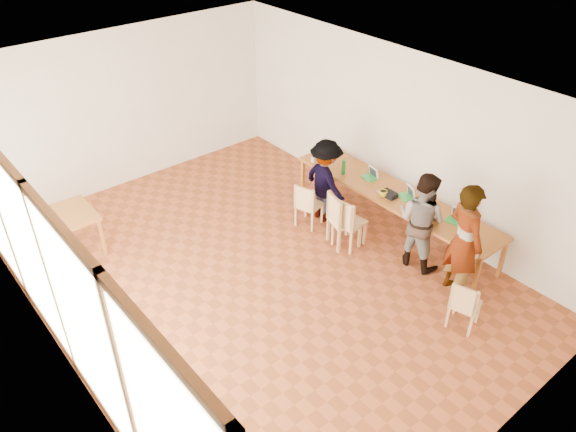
% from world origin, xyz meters
% --- Properties ---
extents(ground, '(8.00, 8.00, 0.00)m').
position_xyz_m(ground, '(0.00, 0.00, 0.00)').
color(ground, '#A75028').
rests_on(ground, ground).
extents(wall_back, '(6.00, 0.10, 3.00)m').
position_xyz_m(wall_back, '(0.00, 4.00, 1.50)').
color(wall_back, white).
rests_on(wall_back, ground).
extents(wall_front, '(6.00, 0.10, 3.00)m').
position_xyz_m(wall_front, '(0.00, -4.00, 1.50)').
color(wall_front, white).
rests_on(wall_front, ground).
extents(wall_right, '(0.10, 8.00, 3.00)m').
position_xyz_m(wall_right, '(3.00, 0.00, 1.50)').
color(wall_right, white).
rests_on(wall_right, ground).
extents(window_wall, '(0.10, 8.00, 3.00)m').
position_xyz_m(window_wall, '(-2.96, 0.00, 1.50)').
color(window_wall, white).
rests_on(window_wall, ground).
extents(ceiling, '(6.00, 8.00, 0.04)m').
position_xyz_m(ceiling, '(0.00, 0.00, 3.02)').
color(ceiling, white).
rests_on(ceiling, wall_back).
extents(communal_table, '(0.80, 4.00, 0.75)m').
position_xyz_m(communal_table, '(2.50, -0.49, 0.70)').
color(communal_table, '#A36024').
rests_on(communal_table, ground).
extents(side_table, '(0.90, 0.90, 0.75)m').
position_xyz_m(side_table, '(-2.03, 2.42, 0.67)').
color(side_table, '#A36024').
rests_on(side_table, ground).
extents(chair_near, '(0.47, 0.47, 0.43)m').
position_xyz_m(chair_near, '(1.44, -2.71, 0.49)').
color(chair_near, '#DDAE6E').
rests_on(chair_near, ground).
extents(chair_mid, '(0.56, 0.56, 0.52)m').
position_xyz_m(chair_mid, '(1.49, -0.21, 0.60)').
color(chair_mid, '#DDAE6E').
rests_on(chair_mid, ground).
extents(chair_far, '(0.49, 0.49, 0.50)m').
position_xyz_m(chair_far, '(1.54, -0.33, 0.58)').
color(chair_far, '#DDAE6E').
rests_on(chair_far, ground).
extents(chair_empty, '(0.49, 0.49, 0.45)m').
position_xyz_m(chair_empty, '(1.45, 0.53, 0.52)').
color(chair_empty, '#DDAE6E').
rests_on(chair_empty, ground).
extents(chair_spare, '(0.55, 0.55, 0.45)m').
position_xyz_m(chair_spare, '(-2.43, 0.32, 0.52)').
color(chair_spare, '#DDAE6E').
rests_on(chair_spare, ground).
extents(person_near, '(0.63, 0.78, 1.86)m').
position_xyz_m(person_near, '(2.03, -2.19, 0.93)').
color(person_near, gray).
rests_on(person_near, ground).
extents(person_mid, '(0.71, 0.86, 1.63)m').
position_xyz_m(person_mid, '(2.13, -1.35, 0.82)').
color(person_mid, gray).
rests_on(person_mid, ground).
extents(person_far, '(0.65, 1.03, 1.53)m').
position_xyz_m(person_far, '(1.87, 0.54, 0.77)').
color(person_far, gray).
rests_on(person_far, ground).
extents(laptop_near, '(0.26, 0.29, 0.22)m').
position_xyz_m(laptop_near, '(2.63, -1.65, 0.81)').
color(laptop_near, green).
rests_on(laptop_near, communal_table).
extents(laptop_mid, '(0.29, 0.31, 0.21)m').
position_xyz_m(laptop_mid, '(2.58, -0.71, 0.81)').
color(laptop_mid, green).
rests_on(laptop_mid, communal_table).
extents(laptop_far, '(0.25, 0.28, 0.21)m').
position_xyz_m(laptop_far, '(2.58, 0.12, 0.81)').
color(laptop_far, green).
rests_on(laptop_far, communal_table).
extents(yellow_mug, '(0.14, 0.14, 0.11)m').
position_xyz_m(yellow_mug, '(2.29, -0.43, 0.81)').
color(yellow_mug, gold).
rests_on(yellow_mug, communal_table).
extents(green_bottle, '(0.07, 0.07, 0.28)m').
position_xyz_m(green_bottle, '(2.30, 0.53, 0.89)').
color(green_bottle, '#1B7E2E').
rests_on(green_bottle, communal_table).
extents(clear_glass, '(0.07, 0.07, 0.09)m').
position_xyz_m(clear_glass, '(2.20, 1.22, 0.80)').
color(clear_glass, silver).
rests_on(clear_glass, communal_table).
extents(condiment_cup, '(0.08, 0.08, 0.06)m').
position_xyz_m(condiment_cup, '(2.67, 1.15, 0.78)').
color(condiment_cup, white).
rests_on(condiment_cup, communal_table).
extents(pink_phone, '(0.05, 0.10, 0.01)m').
position_xyz_m(pink_phone, '(2.33, -0.30, 0.76)').
color(pink_phone, '#ED499E').
rests_on(pink_phone, communal_table).
extents(black_pouch, '(0.16, 0.26, 0.09)m').
position_xyz_m(black_pouch, '(2.36, -0.50, 0.80)').
color(black_pouch, black).
rests_on(black_pouch, communal_table).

